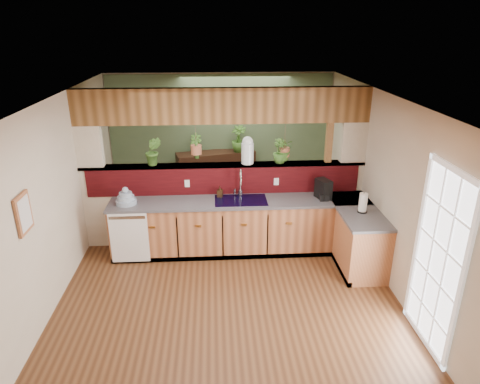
{
  "coord_description": "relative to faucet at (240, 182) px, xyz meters",
  "views": [
    {
      "loc": [
        -0.16,
        -5.24,
        3.51
      ],
      "look_at": [
        0.22,
        0.7,
        1.15
      ],
      "focal_mm": 32.0,
      "sensor_mm": 36.0,
      "label": 1
    }
  ],
  "objects": [
    {
      "name": "ledge_plant_left",
      "position": [
        -1.37,
        0.22,
        0.47
      ],
      "size": [
        0.26,
        0.22,
        0.46
      ],
      "primitive_type": "imported",
      "rotation": [
        0.0,
        0.0,
        -0.04
      ],
      "color": "#335C20",
      "rests_on": "pass_through_ledge"
    },
    {
      "name": "coffee_maker",
      "position": [
        1.31,
        -0.16,
        -0.11
      ],
      "size": [
        0.17,
        0.28,
        0.31
      ],
      "rotation": [
        0.0,
        0.0,
        0.35
      ],
      "color": "black",
      "rests_on": "countertop"
    },
    {
      "name": "shelf_plant_a",
      "position": [
        -0.76,
        2.12,
        0.09
      ],
      "size": [
        0.25,
        0.2,
        0.41
      ],
      "primitive_type": "imported",
      "rotation": [
        0.0,
        0.0,
        0.31
      ],
      "color": "#335C20",
      "rests_on": "shelving_console"
    },
    {
      "name": "ceiling",
      "position": [
        -0.25,
        -1.13,
        1.45
      ],
      "size": [
        4.6,
        7.0,
        0.01
      ],
      "primitive_type": "cube",
      "color": "brown",
      "rests_on": "ground"
    },
    {
      "name": "ledge_plant_right",
      "position": [
        0.66,
        0.22,
        0.43
      ],
      "size": [
        0.26,
        0.26,
        0.4
      ],
      "primitive_type": "imported",
      "rotation": [
        0.0,
        0.0,
        0.21
      ],
      "color": "#335C20",
      "rests_on": "pass_through_ledge"
    },
    {
      "name": "framed_print",
      "position": [
        -2.52,
        -1.93,
        0.4
      ],
      "size": [
        0.04,
        0.35,
        0.45
      ],
      "color": "#995935",
      "rests_on": "wall_left"
    },
    {
      "name": "hanging_plant_b",
      "position": [
        0.73,
        0.22,
        0.61
      ],
      "size": [
        0.38,
        0.35,
        0.55
      ],
      "color": "brown",
      "rests_on": "header_beam"
    },
    {
      "name": "shelf_plant_b",
      "position": [
        0.1,
        2.12,
        0.15
      ],
      "size": [
        0.37,
        0.37,
        0.54
      ],
      "primitive_type": "imported",
      "rotation": [
        0.0,
        0.0,
        -0.26
      ],
      "color": "#335C20",
      "rests_on": "shelving_console"
    },
    {
      "name": "dishwasher",
      "position": [
        -1.73,
        -0.47,
        -0.7
      ],
      "size": [
        0.58,
        0.03,
        0.82
      ],
      "color": "white",
      "rests_on": "ground"
    },
    {
      "name": "floor_plant",
      "position": [
        1.14,
        0.89,
        -0.74
      ],
      "size": [
        0.93,
        0.86,
        0.84
      ],
      "primitive_type": "imported",
      "rotation": [
        0.0,
        0.0,
        -0.34
      ],
      "color": "#335C20",
      "rests_on": "ground"
    },
    {
      "name": "glass_jar",
      "position": [
        0.13,
        0.22,
        0.46
      ],
      "size": [
        0.2,
        0.2,
        0.44
      ],
      "color": "silver",
      "rests_on": "pass_through_ledge"
    },
    {
      "name": "paper_towel",
      "position": [
        1.77,
        -0.72,
        -0.11
      ],
      "size": [
        0.15,
        0.15,
        0.31
      ],
      "color": "black",
      "rests_on": "countertop"
    },
    {
      "name": "pass_through_ledge",
      "position": [
        -0.25,
        0.22,
        0.22
      ],
      "size": [
        4.6,
        0.21,
        0.04
      ],
      "primitive_type": "cube",
      "color": "brown",
      "rests_on": "ground"
    },
    {
      "name": "navy_sink",
      "position": [
        -0.0,
        -0.15,
        -0.33
      ],
      "size": [
        0.82,
        0.5,
        0.18
      ],
      "color": "black",
      "rests_on": "countertop"
    },
    {
      "name": "sage_backwall",
      "position": [
        -0.25,
        2.35,
        0.15
      ],
      "size": [
        4.55,
        0.02,
        2.55
      ],
      "primitive_type": "cube",
      "color": "#4F6545",
      "rests_on": "ground"
    },
    {
      "name": "faucet",
      "position": [
        0.0,
        0.0,
        0.0
      ],
      "size": [
        0.21,
        0.21,
        0.47
      ],
      "color": "#B7B7B2",
      "rests_on": "countertop"
    },
    {
      "name": "wall_left",
      "position": [
        -2.55,
        -1.13,
        0.15
      ],
      "size": [
        0.02,
        7.0,
        2.6
      ],
      "primitive_type": "cube",
      "color": "beige",
      "rests_on": "ground"
    },
    {
      "name": "pass_through_partition",
      "position": [
        -0.22,
        0.22,
        0.04
      ],
      "size": [
        4.6,
        0.21,
        2.6
      ],
      "color": "beige",
      "rests_on": "ground"
    },
    {
      "name": "wall_back",
      "position": [
        -0.25,
        2.37,
        0.15
      ],
      "size": [
        4.6,
        0.02,
        2.6
      ],
      "primitive_type": "cube",
      "color": "beige",
      "rests_on": "ground"
    },
    {
      "name": "dish_stack",
      "position": [
        -1.78,
        -0.19,
        -0.17
      ],
      "size": [
        0.32,
        0.32,
        0.28
      ],
      "color": "#8FA1B9",
      "rests_on": "countertop"
    },
    {
      "name": "header_beam",
      "position": [
        -0.25,
        0.22,
        1.17
      ],
      "size": [
        4.6,
        0.15,
        0.55
      ],
      "primitive_type": "cube",
      "color": "brown",
      "rests_on": "ground"
    },
    {
      "name": "ground",
      "position": [
        -0.25,
        -1.13,
        -1.15
      ],
      "size": [
        4.6,
        7.0,
        0.01
      ],
      "primitive_type": "cube",
      "color": "#4F2E18",
      "rests_on": "ground"
    },
    {
      "name": "shelving_console",
      "position": [
        -0.37,
        2.12,
        -0.65
      ],
      "size": [
        1.67,
        0.8,
        1.07
      ],
      "primitive_type": "cube",
      "rotation": [
        0.0,
        0.0,
        0.24
      ],
      "color": "black",
      "rests_on": "ground"
    },
    {
      "name": "wall_right",
      "position": [
        2.05,
        -1.13,
        0.15
      ],
      "size": [
        0.02,
        7.0,
        2.6
      ],
      "primitive_type": "cube",
      "color": "beige",
      "rests_on": "ground"
    },
    {
      "name": "countertop",
      "position": [
        0.59,
        -0.26,
        -0.71
      ],
      "size": [
        4.14,
        1.52,
        0.9
      ],
      "color": "#995935",
      "rests_on": "ground"
    },
    {
      "name": "french_door",
      "position": [
        2.02,
        -2.43,
        -0.1
      ],
      "size": [
        0.06,
        1.02,
        2.16
      ],
      "primitive_type": "cube",
      "color": "white",
      "rests_on": "ground"
    },
    {
      "name": "hanging_plant_a",
      "position": [
        -0.69,
        0.22,
        0.63
      ],
      "size": [
        0.23,
        0.2,
        0.49
      ],
      "color": "brown",
      "rests_on": "header_beam"
    },
    {
      "name": "soap_dispenser",
      "position": [
        -0.33,
        0.01,
        -0.16
      ],
      "size": [
        0.1,
        0.1,
        0.18
      ],
      "primitive_type": "imported",
      "rotation": [
        0.0,
        0.0,
        -0.22
      ],
      "color": "#3D2916",
      "rests_on": "countertop"
    }
  ]
}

